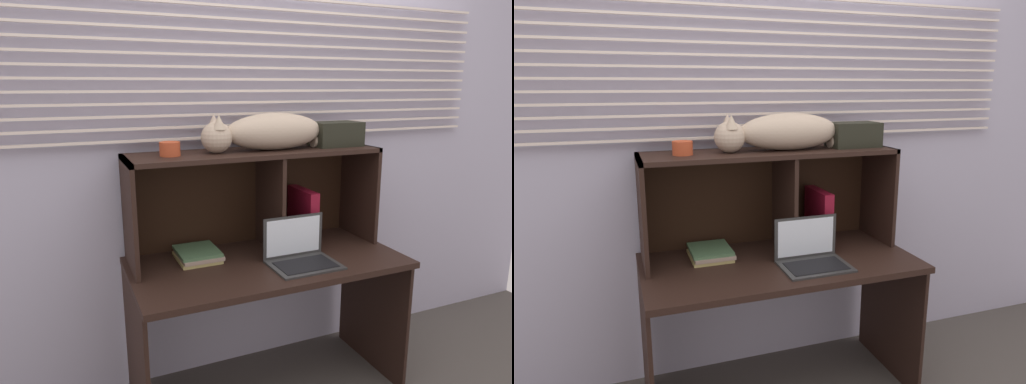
# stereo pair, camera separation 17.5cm
# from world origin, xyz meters

# --- Properties ---
(back_panel_with_blinds) EXTENTS (4.40, 0.08, 2.50)m
(back_panel_with_blinds) POSITION_xyz_m (0.00, 0.55, 1.26)
(back_panel_with_blinds) COLOR #B0ADC5
(back_panel_with_blinds) RESTS_ON ground
(desk) EXTENTS (1.31, 0.64, 0.72)m
(desk) POSITION_xyz_m (0.00, 0.19, 0.58)
(desk) COLOR black
(desk) RESTS_ON ground
(hutch_shelf_unit) EXTENTS (1.26, 0.34, 0.51)m
(hutch_shelf_unit) POSITION_xyz_m (0.01, 0.37, 1.07)
(hutch_shelf_unit) COLOR black
(hutch_shelf_unit) RESTS_ON desk
(cat) EXTENTS (0.85, 0.20, 0.18)m
(cat) POSITION_xyz_m (0.07, 0.33, 1.32)
(cat) COLOR #BCA68E
(cat) RESTS_ON hutch_shelf_unit
(laptop) EXTENTS (0.32, 0.24, 0.21)m
(laptop) POSITION_xyz_m (0.12, 0.09, 0.77)
(laptop) COLOR #2F2F2F
(laptop) RESTS_ON desk
(binder_upright) EXTENTS (0.05, 0.25, 0.30)m
(binder_upright) POSITION_xyz_m (0.27, 0.33, 0.87)
(binder_upright) COLOR maroon
(binder_upright) RESTS_ON desk
(book_stack) EXTENTS (0.20, 0.23, 0.05)m
(book_stack) POSITION_xyz_m (-0.31, 0.33, 0.75)
(book_stack) COLOR tan
(book_stack) RESTS_ON desk
(small_basket) EXTENTS (0.09, 0.09, 0.06)m
(small_basket) POSITION_xyz_m (-0.42, 0.33, 1.27)
(small_basket) COLOR #B74525
(small_basket) RESTS_ON hutch_shelf_unit
(storage_box) EXTENTS (0.25, 0.16, 0.13)m
(storage_box) POSITION_xyz_m (0.45, 0.33, 1.30)
(storage_box) COLOR black
(storage_box) RESTS_ON hutch_shelf_unit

